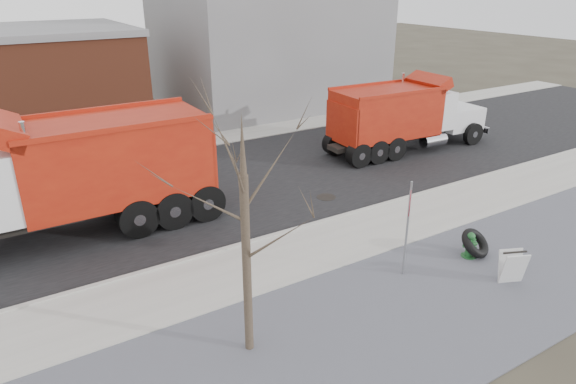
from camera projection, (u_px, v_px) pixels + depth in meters
ground at (306, 257)px, 14.64m from camera, size 120.00×120.00×0.00m
gravel_verge at (390, 321)px, 11.89m from camera, size 60.00×5.00×0.03m
sidewalk at (302, 253)px, 14.83m from camera, size 60.00×2.50×0.06m
curb at (279, 234)px, 15.84m from camera, size 60.00×0.15×0.11m
road at (215, 186)px, 19.58m from camera, size 60.00×9.40×0.02m
far_sidewalk at (165, 147)px, 24.04m from camera, size 60.00×2.00×0.06m
building_grey at (267, 37)px, 31.59m from camera, size 12.00×10.00×8.00m
bare_tree at (245, 209)px, 9.78m from camera, size 3.20×3.20×5.20m
fire_hydrant at (470, 246)px, 14.51m from camera, size 0.45×0.44×0.79m
truck_tire at (475, 243)px, 14.57m from camera, size 1.11×1.05×0.81m
stop_sign at (409, 213)px, 13.08m from camera, size 0.55×0.53×2.70m
sandwich_board at (512, 267)px, 13.24m from camera, size 0.76×0.63×0.90m
dump_truck_red_a at (404, 114)px, 23.10m from camera, size 8.28×2.62×3.33m
dump_truck_red_b at (72, 173)px, 15.26m from camera, size 9.46×2.76×3.95m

